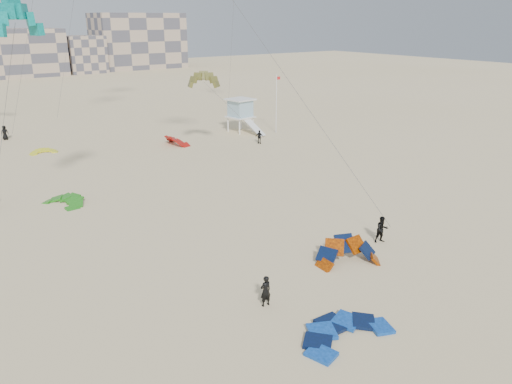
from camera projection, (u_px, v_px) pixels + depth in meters
ground at (271, 322)px, 25.26m from camera, size 320.00×320.00×0.00m
kite_ground_blue at (345, 336)px, 24.13m from camera, size 4.60×4.82×0.81m
kite_ground_orange at (348, 262)px, 31.41m from camera, size 5.28×5.29×4.09m
kite_ground_green at (64, 204)px, 41.33m from camera, size 5.07×4.92×1.92m
kite_ground_red_far at (177, 144)px, 60.80m from camera, size 3.92×3.73×3.43m
kite_ground_yellow at (44, 153)px, 56.93m from camera, size 2.92×3.09×1.29m
kitesurfer_main at (266, 291)px, 26.43m from camera, size 0.66×0.45×1.76m
kitesurfer_b at (382, 230)px, 33.98m from camera, size 1.09×0.97×1.87m
kitesurfer_d at (260, 137)px, 60.88m from camera, size 0.92×1.02×1.67m
kitesurfer_e at (5, 133)px, 62.82m from camera, size 0.94×0.65×1.82m
kitesurfer_f at (236, 106)px, 82.02m from camera, size 0.86×1.73×1.79m
kite_fly_teal_a at (15, 23)px, 32.85m from camera, size 5.67×6.78×14.55m
kite_fly_olive at (204, 81)px, 54.70m from camera, size 9.11×4.68×8.37m
lifeguard_tower_near at (241, 115)px, 66.88m from camera, size 3.50×6.28×4.45m
flagpole at (276, 103)px, 65.70m from camera, size 0.62×0.10×7.67m
condo_east at (138, 41)px, 151.34m from camera, size 26.00×14.00×16.00m
condo_fill_right at (84, 54)px, 139.34m from camera, size 10.00×10.00×10.00m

